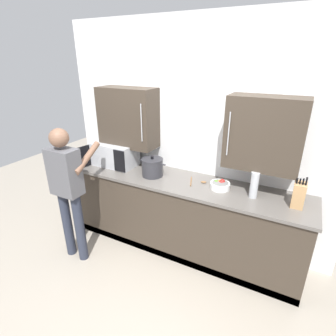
{
  "coord_description": "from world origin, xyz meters",
  "views": [
    {
      "loc": [
        1.15,
        -1.82,
        2.27
      ],
      "look_at": [
        -0.15,
        0.67,
        1.08
      ],
      "focal_mm": 28.37,
      "sensor_mm": 36.0,
      "label": 1
    }
  ],
  "objects": [
    {
      "name": "ground_plane",
      "position": [
        0.0,
        0.0,
        0.0
      ],
      "size": [
        9.32,
        9.32,
        0.0
      ],
      "primitive_type": "plane",
      "color": "#9E9384"
    },
    {
      "name": "back_wall_tiled",
      "position": [
        0.0,
        1.03,
        1.41
      ],
      "size": [
        3.46,
        0.44,
        2.71
      ],
      "color": "white",
      "rests_on": "ground_plane"
    },
    {
      "name": "counter_unit",
      "position": [
        0.0,
        0.72,
        0.47
      ],
      "size": [
        2.9,
        0.64,
        0.93
      ],
      "color": "#3D3328",
      "rests_on": "ground_plane"
    },
    {
      "name": "microwave_oven",
      "position": [
        -1.02,
        0.75,
        1.08
      ],
      "size": [
        0.64,
        0.74,
        0.3
      ],
      "color": "#B7BABF",
      "rests_on": "counter_unit"
    },
    {
      "name": "wooden_spoon",
      "position": [
        0.18,
        0.77,
        0.94
      ],
      "size": [
        0.22,
        0.22,
        0.02
      ],
      "color": "brown",
      "rests_on": "counter_unit"
    },
    {
      "name": "stock_pot",
      "position": [
        -0.37,
        0.7,
        1.04
      ],
      "size": [
        0.35,
        0.26,
        0.25
      ],
      "color": "#2D2D33",
      "rests_on": "counter_unit"
    },
    {
      "name": "fruit_bowl",
      "position": [
        0.46,
        0.74,
        0.98
      ],
      "size": [
        0.22,
        0.22,
        0.1
      ],
      "color": "white",
      "rests_on": "counter_unit"
    },
    {
      "name": "knife_block",
      "position": [
        1.23,
        0.73,
        1.06
      ],
      "size": [
        0.11,
        0.15,
        0.32
      ],
      "color": "tan",
      "rests_on": "counter_unit"
    },
    {
      "name": "thermos_flask",
      "position": [
        0.82,
        0.71,
        1.07
      ],
      "size": [
        0.09,
        0.09,
        0.28
      ],
      "color": "#B7BABF",
      "rests_on": "counter_unit"
    },
    {
      "name": "person_figure",
      "position": [
        -1.05,
        -0.01,
        0.96
      ],
      "size": [
        0.44,
        0.58,
        1.6
      ],
      "color": "#282D3D",
      "rests_on": "ground_plane"
    }
  ]
}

